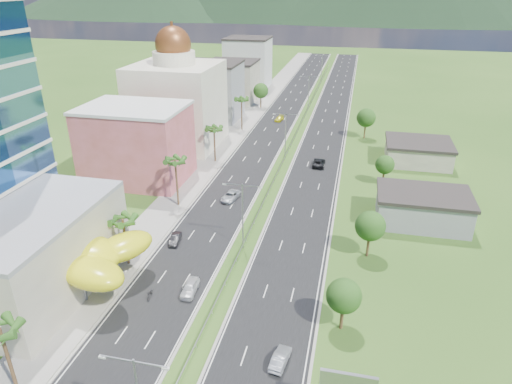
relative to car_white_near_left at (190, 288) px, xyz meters
The scene contains 35 objects.
ground 4.94m from the car_white_near_left, 30.77° to the left, with size 500.00×500.00×0.00m, color #2D5119.
road_left 92.56m from the car_white_near_left, 92.05° to the left, with size 11.00×260.00×0.04m, color black.
road_right 93.23m from the car_white_near_left, 82.80° to the left, with size 11.00×260.00×0.04m, color black.
sidewalk_left 93.38m from the car_white_near_left, 97.88° to the left, with size 7.00×260.00×0.12m, color gray.
median_guardrail 74.60m from the car_white_near_left, 86.78° to the left, with size 0.10×216.06×0.76m.
streetlight_median_b 14.46m from the car_white_near_left, 71.46° to the left, with size 6.04×0.25×11.00m.
streetlight_median_c 53.00m from the car_white_near_left, 85.44° to the left, with size 6.04×0.25×11.00m.
streetlight_median_d 97.77m from the car_white_near_left, 87.54° to the left, with size 6.04×0.25×11.00m.
streetlight_median_e 142.68m from the car_white_near_left, 88.32° to the left, with size 6.04×0.25×11.00m.
lime_canopy 16.42m from the car_white_near_left, behind, with size 18.00×15.00×7.40m.
pink_shophouse 42.45m from the car_white_near_left, 124.61° to the left, with size 20.00×15.00×15.00m, color #B4534A.
domed_building 63.12m from the car_white_near_left, 112.50° to the left, with size 20.00×20.00×28.70m.
midrise_grey 85.89m from the car_white_near_left, 105.46° to the left, with size 16.00×15.00×16.00m, color gray.
midrise_beige 107.11m from the car_white_near_left, 102.31° to the left, with size 16.00×15.00×13.00m, color #9D9481.
midrise_white 129.78m from the car_white_near_left, 100.14° to the left, with size 16.00×15.00×18.00m, color silver.
shed_near 42.37m from the car_white_near_left, 40.50° to the left, with size 15.00×10.00×5.00m, color gray.
shed_far 66.91m from the car_white_near_left, 59.26° to the left, with size 14.00×12.00×4.40m, color #9D9481.
palm_tree_a 23.68m from the car_white_near_left, 120.11° to the right, with size 3.60×3.60×9.10m.
palm_tree_b 13.69m from the car_white_near_left, 158.33° to the left, with size 3.60×3.60×8.10m.
palm_tree_c 28.06m from the car_white_near_left, 114.78° to the left, with size 3.60×3.60×9.60m.
palm_tree_d 49.29m from the car_white_near_left, 103.39° to the left, with size 3.60×3.60×8.60m.
palm_tree_e 73.75m from the car_white_near_left, 98.87° to the left, with size 3.60×3.60×9.40m.
leafy_tree_lfar 98.26m from the car_white_near_left, 96.62° to the left, with size 4.90×4.90×8.05m.
leafy_tree_ra 20.73m from the car_white_near_left, ahead, with size 4.20×4.20×6.90m.
leafy_tree_rb 27.70m from the car_white_near_left, 32.01° to the left, with size 4.55×4.55×7.47m.
leafy_tree_rc 50.05m from the car_white_near_left, 58.35° to the left, with size 3.85×3.85×6.33m.
leafy_tree_rd 75.97m from the car_white_near_left, 72.98° to the left, with size 4.90×4.90×8.05m.
mountain_ridge 457.03m from the car_white_near_left, 81.93° to the left, with size 860.00×140.00×90.00m, color black, non-canonical shape.
car_white_near_left is the anchor object (origin of this frame).
car_dark_left 13.49m from the car_white_near_left, 120.21° to the left, with size 1.37×3.93×1.29m, color black.
car_silver_mid_left 28.85m from the car_white_near_left, 94.70° to the left, with size 2.43×5.26×1.46m, color #ADB1B5.
car_yellow_far_left 83.79m from the car_white_near_left, 91.84° to the left, with size 1.82×4.48×1.30m, color gold.
car_silver_right 17.02m from the car_white_near_left, 34.62° to the right, with size 1.46×4.20×1.38m, color #A3A5AA.
car_dark_far_right 51.51m from the car_white_near_left, 76.08° to the left, with size 2.55×5.54×1.54m, color black.
motorcycle 5.28m from the car_white_near_left, 155.93° to the right, with size 0.65×2.14×1.37m, color black.
Camera 1 is at (15.45, -49.24, 38.30)m, focal length 32.00 mm.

